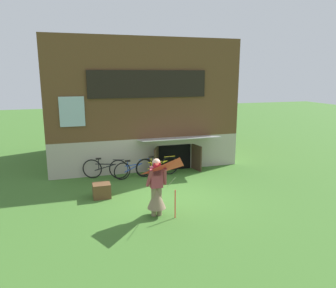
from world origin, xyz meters
The scene contains 8 objects.
ground_plane centered at (0.00, 0.00, 0.00)m, with size 60.00×60.00×0.00m, color #3D6B28.
log_house centered at (0.00, 5.69, 2.66)m, with size 7.80×6.51×5.31m.
person centered at (-0.78, -1.13, 0.70)m, with size 0.61×0.53×1.66m.
kite centered at (-0.31, -1.73, 1.34)m, with size 1.24×1.29×1.65m.
bicycle_yellow centered at (0.17, 2.38, 0.39)m, with size 1.75×0.12×0.79m.
bicycle_blue centered at (-0.78, 2.39, 0.36)m, with size 1.56×0.45×0.73m.
bicycle_black centered at (-1.81, 2.62, 0.39)m, with size 1.68×0.62×0.80m.
wooden_crate centered at (-2.13, 0.70, 0.23)m, with size 0.56×0.47×0.47m, color brown.
Camera 1 is at (-2.91, -9.30, 3.92)m, focal length 34.39 mm.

